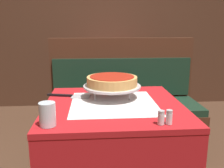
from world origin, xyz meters
TOP-DOWN VIEW (x-y plane):
  - dining_table_front at (0.00, 0.00)m, footprint 0.83×0.83m
  - dining_table_rear at (0.14, 1.74)m, footprint 0.72×0.72m
  - booth_bench at (0.17, 0.78)m, footprint 1.40×0.53m
  - back_wall_panel at (0.00, 2.29)m, footprint 6.00×0.04m
  - pizza_pan_stand at (-0.00, 0.12)m, footprint 0.37×0.37m
  - deep_dish_pizza at (-0.00, 0.12)m, footprint 0.32×0.32m
  - pizza_server at (-0.27, 0.17)m, footprint 0.30×0.12m
  - water_glass_near at (-0.34, -0.32)m, footprint 0.08×0.08m
  - salt_shaker at (0.20, -0.35)m, footprint 0.03×0.03m
  - pepper_shaker at (0.24, -0.35)m, footprint 0.03×0.03m
  - condiment_caddy at (0.23, 1.79)m, footprint 0.14×0.14m

SIDE VIEW (x-z plane):
  - booth_bench at x=0.17m, z-range -0.22..0.86m
  - dining_table_front at x=0.00m, z-range 0.25..0.98m
  - dining_table_rear at x=0.14m, z-range 0.26..0.98m
  - pizza_server at x=-0.27m, z-range 0.73..0.74m
  - condiment_caddy at x=0.23m, z-range 0.67..0.85m
  - salt_shaker at x=0.20m, z-range 0.73..0.80m
  - pepper_shaker at x=0.24m, z-range 0.73..0.80m
  - water_glass_near at x=-0.34m, z-range 0.73..0.85m
  - pizza_pan_stand at x=0.00m, z-range 0.76..0.85m
  - deep_dish_pizza at x=0.00m, z-range 0.82..0.88m
  - back_wall_panel at x=0.00m, z-range 0.00..2.40m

